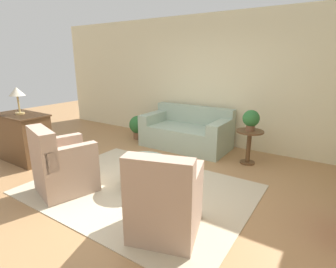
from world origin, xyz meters
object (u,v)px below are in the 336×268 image
object	(u,v)px
side_table	(249,141)
dresser	(24,137)
table_lamp	(17,93)
potted_plant_on_side_table	(251,119)
armchair_left	(62,166)
couch	(187,132)
ottoman_table	(144,169)
potted_plant_floor	(138,126)
armchair_right	(165,202)

from	to	relation	value
side_table	dresser	size ratio (longest dim) A/B	0.60
dresser	table_lamp	size ratio (longest dim) A/B	2.15
side_table	potted_plant_on_side_table	world-z (taller)	potted_plant_on_side_table
armchair_left	table_lamp	world-z (taller)	table_lamp
side_table	armchair_left	bearing A→B (deg)	-127.14
couch	ottoman_table	size ratio (longest dim) A/B	2.69
potted_plant_floor	table_lamp	distance (m)	2.63
armchair_left	armchair_right	bearing A→B (deg)	0.00
couch	armchair_left	xyz separation A→B (m)	(-0.50, -2.77, 0.07)
couch	armchair_right	world-z (taller)	armchair_right
couch	armchair_left	world-z (taller)	armchair_left
dresser	ottoman_table	bearing A→B (deg)	8.93
couch	potted_plant_on_side_table	distance (m)	1.54
armchair_right	armchair_left	bearing A→B (deg)	180.00
ottoman_table	potted_plant_floor	world-z (taller)	potted_plant_floor
side_table	dresser	world-z (taller)	dresser
side_table	table_lamp	xyz separation A→B (m)	(-3.59, -2.16, 0.86)
couch	armchair_right	xyz separation A→B (m)	(1.29, -2.77, 0.07)
couch	side_table	size ratio (longest dim) A/B	2.96
couch	table_lamp	world-z (taller)	table_lamp
armchair_left	potted_plant_floor	xyz separation A→B (m)	(-0.78, 2.66, -0.07)
armchair_right	ottoman_table	distance (m)	1.20
side_table	table_lamp	size ratio (longest dim) A/B	1.29
dresser	potted_plant_on_side_table	xyz separation A→B (m)	(3.59, 2.16, 0.37)
armchair_left	side_table	xyz separation A→B (m)	(1.93, 2.54, 0.04)
ottoman_table	dresser	bearing A→B (deg)	-171.07
armchair_left	potted_plant_floor	world-z (taller)	armchair_left
table_lamp	armchair_right	bearing A→B (deg)	-6.28
couch	dresser	world-z (taller)	dresser
ottoman_table	potted_plant_floor	distance (m)	2.51
side_table	potted_plant_on_side_table	bearing A→B (deg)	-90.00
couch	side_table	xyz separation A→B (m)	(1.43, -0.23, 0.10)
armchair_right	side_table	bearing A→B (deg)	86.75
armchair_right	potted_plant_on_side_table	world-z (taller)	potted_plant_on_side_table
potted_plant_on_side_table	table_lamp	bearing A→B (deg)	-148.90
armchair_left	armchair_right	distance (m)	1.78
couch	dresser	bearing A→B (deg)	-132.06
armchair_right	side_table	xyz separation A→B (m)	(0.14, 2.54, 0.04)
side_table	table_lamp	world-z (taller)	table_lamp
ottoman_table	potted_plant_floor	bearing A→B (deg)	131.33
ottoman_table	potted_plant_on_side_table	world-z (taller)	potted_plant_on_side_table
ottoman_table	dresser	world-z (taller)	dresser
couch	ottoman_table	world-z (taller)	couch
potted_plant_on_side_table	table_lamp	xyz separation A→B (m)	(-3.59, -2.16, 0.45)
ottoman_table	potted_plant_floor	size ratio (longest dim) A/B	1.23
potted_plant_on_side_table	ottoman_table	bearing A→B (deg)	-120.71
potted_plant_on_side_table	potted_plant_floor	world-z (taller)	potted_plant_on_side_table
armchair_right	potted_plant_on_side_table	distance (m)	2.59
potted_plant_on_side_table	table_lamp	distance (m)	4.21
potted_plant_on_side_table	potted_plant_floor	size ratio (longest dim) A/B	0.66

